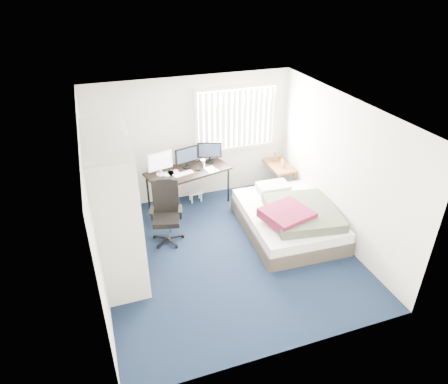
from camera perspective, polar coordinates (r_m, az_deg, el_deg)
name	(u,v)px	position (r m, az deg, el deg)	size (l,w,h in m)	color
ground	(228,253)	(6.84, 0.53, -8.71)	(4.20, 4.20, 0.00)	black
room_shell	(228,174)	(6.02, 0.60, 2.62)	(4.20, 4.20, 4.20)	silver
window_assembly	(237,119)	(8.04, 1.80, 10.44)	(1.72, 0.09, 1.32)	white
closet	(115,192)	(6.05, -15.36, -0.06)	(0.64, 1.84, 2.22)	beige
desk	(187,169)	(7.79, -5.26, 3.35)	(1.73, 1.12, 1.25)	black
office_chair	(167,217)	(7.00, -8.17, -3.61)	(0.65, 0.65, 1.14)	black
footstool	(195,193)	(8.20, -4.10, -0.21)	(0.28, 0.22, 0.22)	white
nightstand	(278,167)	(8.53, 7.72, 3.62)	(0.46, 0.89, 0.79)	brown
bed	(289,218)	(7.29, 9.30, -3.71)	(1.62, 2.10, 0.67)	#3F362D
pine_box	(131,282)	(6.25, -13.11, -12.43)	(0.37, 0.28, 0.28)	tan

